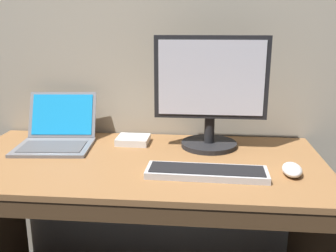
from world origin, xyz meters
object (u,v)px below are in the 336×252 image
object	(u,v)px
laptop_space_gray	(57,136)
external_drive_box	(133,140)
computer_mouse	(292,170)
wired_keyboard	(207,172)
external_monitor	(211,91)

from	to	relation	value
laptop_space_gray	external_drive_box	distance (m)	0.33
computer_mouse	external_drive_box	size ratio (longest dim) A/B	0.83
wired_keyboard	laptop_space_gray	bearing A→B (deg)	156.45
computer_mouse	external_monitor	bearing A→B (deg)	139.77
external_monitor	computer_mouse	xyz separation A→B (m)	(0.29, -0.28, -0.23)
laptop_space_gray	external_monitor	xyz separation A→B (m)	(0.67, 0.02, 0.21)
computer_mouse	external_drive_box	distance (m)	0.70
wired_keyboard	external_drive_box	bearing A→B (deg)	133.69
external_drive_box	external_monitor	bearing A→B (deg)	-5.24
laptop_space_gray	wired_keyboard	distance (m)	0.71
external_monitor	computer_mouse	distance (m)	0.46
laptop_space_gray	external_drive_box	bearing A→B (deg)	9.59
external_drive_box	laptop_space_gray	bearing A→B (deg)	-170.41
wired_keyboard	external_drive_box	world-z (taller)	external_drive_box
laptop_space_gray	computer_mouse	size ratio (longest dim) A/B	3.06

